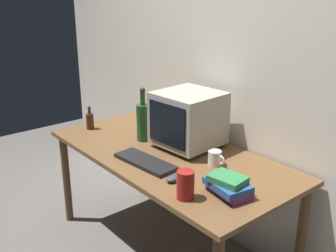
% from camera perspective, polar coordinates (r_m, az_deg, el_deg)
% --- Properties ---
extents(ground_plane, '(6.00, 6.00, 0.00)m').
position_cam_1_polar(ground_plane, '(2.98, -0.00, -16.95)').
color(ground_plane, slate).
extents(back_wall, '(4.00, 0.08, 2.50)m').
position_cam_1_polar(back_wall, '(2.77, 7.66, 8.52)').
color(back_wall, silver).
rests_on(back_wall, ground).
extents(desk, '(1.71, 0.83, 0.74)m').
position_cam_1_polar(desk, '(2.64, -0.00, -5.32)').
color(desk, brown).
rests_on(desk, ground).
extents(crt_monitor, '(0.41, 0.41, 0.37)m').
position_cam_1_polar(crt_monitor, '(2.63, 2.86, 0.97)').
color(crt_monitor, '#B2AD9E').
rests_on(crt_monitor, desk).
extents(keyboard, '(0.43, 0.19, 0.02)m').
position_cam_1_polar(keyboard, '(2.45, -3.22, -5.04)').
color(keyboard, black).
rests_on(keyboard, desk).
extents(computer_mouse, '(0.06, 0.10, 0.04)m').
position_cam_1_polar(computer_mouse, '(2.24, 0.87, -7.37)').
color(computer_mouse, '#3F3F47').
rests_on(computer_mouse, desk).
extents(bottle_tall, '(0.09, 0.09, 0.37)m').
position_cam_1_polar(bottle_tall, '(2.77, -3.51, 0.74)').
color(bottle_tall, '#1E4C23').
rests_on(bottle_tall, desk).
extents(bottle_short, '(0.06, 0.06, 0.18)m').
position_cam_1_polar(bottle_short, '(3.05, -10.90, 0.75)').
color(bottle_short, '#472314').
rests_on(bottle_short, desk).
extents(book_stack, '(0.25, 0.19, 0.11)m').
position_cam_1_polar(book_stack, '(2.12, 8.45, -8.26)').
color(book_stack, '#843893').
rests_on(book_stack, desk).
extents(mug, '(0.12, 0.08, 0.09)m').
position_cam_1_polar(mug, '(2.43, 6.63, -4.50)').
color(mug, white).
rests_on(mug, desk).
extents(cd_spindle, '(0.12, 0.12, 0.04)m').
position_cam_1_polar(cd_spindle, '(2.99, -3.20, -0.21)').
color(cd_spindle, '#595B66').
rests_on(cd_spindle, desk).
extents(metal_canister, '(0.09, 0.09, 0.15)m').
position_cam_1_polar(metal_canister, '(2.05, 2.46, -8.26)').
color(metal_canister, '#A51E19').
rests_on(metal_canister, desk).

